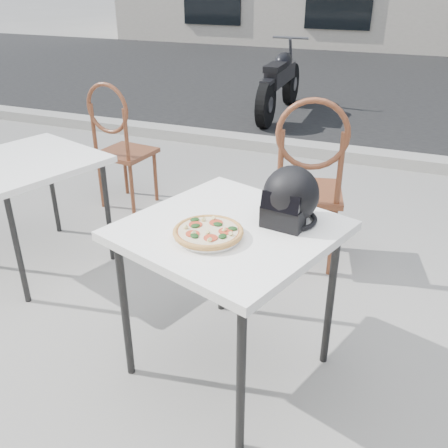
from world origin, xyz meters
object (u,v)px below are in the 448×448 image
at_px(cafe_chair_side, 119,140).
at_px(motorcycle, 280,83).
at_px(plate, 208,236).
at_px(helmet, 290,198).
at_px(pizza, 208,232).
at_px(cafe_table_side, 28,169).
at_px(cafe_chair_main, 309,176).
at_px(cafe_table_main, 229,241).

height_order(cafe_chair_side, motorcycle, cafe_chair_side).
relative_size(plate, helmet, 0.97).
distance_m(pizza, cafe_table_side, 1.61).
bearing_deg(plate, cafe_chair_main, 83.07).
bearing_deg(motorcycle, plate, -79.15).
relative_size(helmet, cafe_chair_side, 0.27).
bearing_deg(pizza, cafe_chair_main, 83.07).
bearing_deg(cafe_chair_main, plate, 69.77).
height_order(cafe_chair_main, motorcycle, cafe_chair_main).
xyz_separation_m(plate, pizza, (0.00, 0.00, 0.02)).
xyz_separation_m(cafe_chair_main, motorcycle, (-1.26, 3.77, -0.21)).
xyz_separation_m(pizza, helmet, (0.27, 0.27, 0.08)).
bearing_deg(cafe_table_side, cafe_table_main, -17.27).
relative_size(cafe_chair_main, cafe_chair_side, 1.10).
bearing_deg(cafe_chair_main, helmet, 83.87).
height_order(pizza, cafe_chair_side, cafe_chair_side).
bearing_deg(motorcycle, helmet, -75.41).
relative_size(pizza, cafe_chair_main, 0.26).
height_order(cafe_table_main, motorcycle, motorcycle).
relative_size(cafe_table_main, cafe_chair_main, 0.91).
bearing_deg(cafe_table_main, cafe_chair_side, 136.03).
bearing_deg(plate, cafe_table_main, 70.83).
relative_size(cafe_table_side, cafe_chair_side, 0.94).
distance_m(plate, helmet, 0.40).
bearing_deg(cafe_chair_main, pizza, 69.77).
distance_m(cafe_chair_main, cafe_table_side, 1.75).
xyz_separation_m(helmet, cafe_chair_main, (-0.12, 0.96, -0.26)).
xyz_separation_m(pizza, cafe_table_side, (-1.49, 0.61, -0.14)).
distance_m(cafe_chair_main, motorcycle, 3.98).
distance_m(pizza, cafe_chair_side, 2.17).
height_order(pizza, motorcycle, motorcycle).
height_order(cafe_table_main, cafe_chair_side, cafe_chair_side).
xyz_separation_m(cafe_chair_side, motorcycle, (0.36, 3.41, -0.16)).
xyz_separation_m(pizza, motorcycle, (-1.11, 4.99, -0.40)).
height_order(plate, cafe_chair_main, cafe_chair_main).
bearing_deg(cafe_table_main, helmet, 32.34).
height_order(cafe_table_main, helmet, helmet).
xyz_separation_m(cafe_chair_main, cafe_chair_side, (-1.61, 0.36, -0.06)).
distance_m(plate, cafe_chair_main, 1.25).
relative_size(pizza, cafe_table_side, 0.30).
distance_m(plate, pizza, 0.02).
xyz_separation_m(helmet, motorcycle, (-1.38, 4.72, -0.48)).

